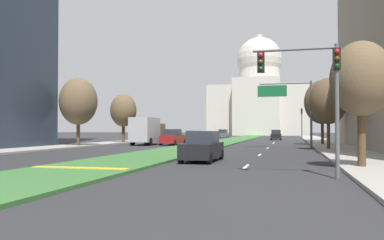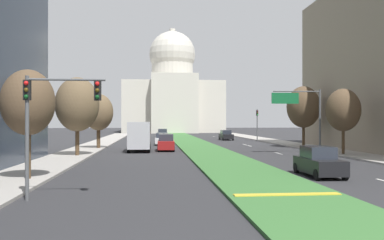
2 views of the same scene
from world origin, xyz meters
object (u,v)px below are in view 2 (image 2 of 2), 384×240
(street_tree_left_far, at_px, (98,112))
(box_truck_delivery, at_px, (139,136))
(sedan_distant, at_px, (162,139))
(traffic_light_far_right, at_px, (257,121))
(traffic_light_near_left, at_px, (48,110))
(street_tree_left_near, at_px, (28,103))
(sedan_very_far, at_px, (162,134))
(street_tree_left_mid, at_px, (77,105))
(sedan_midblock, at_px, (166,143))
(capitol_building, at_px, (172,95))
(sedan_lead_stopped, at_px, (319,162))
(sedan_far_horizon, at_px, (226,135))
(street_tree_right_mid, at_px, (343,110))
(street_tree_right_far, at_px, (303,107))
(overhead_guide_sign, at_px, (302,108))

(street_tree_left_far, bearing_deg, box_truck_delivery, -39.84)
(sedan_distant, bearing_deg, traffic_light_far_right, 27.28)
(traffic_light_near_left, bearing_deg, sedan_distant, 81.82)
(street_tree_left_near, bearing_deg, sedan_very_far, 81.29)
(street_tree_left_mid, height_order, sedan_midblock, street_tree_left_mid)
(sedan_distant, distance_m, box_truck_delivery, 12.14)
(sedan_midblock, height_order, sedan_very_far, sedan_midblock)
(capitol_building, relative_size, sedan_lead_stopped, 7.19)
(sedan_distant, bearing_deg, street_tree_left_mid, -114.63)
(street_tree_left_mid, bearing_deg, sedan_far_horizon, 58.04)
(street_tree_right_mid, bearing_deg, box_truck_delivery, 160.52)
(traffic_light_near_left, height_order, sedan_far_horizon, traffic_light_near_left)
(capitol_building, distance_m, sedan_far_horizon, 54.07)
(sedan_midblock, relative_size, sedan_far_horizon, 1.03)
(street_tree_left_near, bearing_deg, sedan_far_horizon, 67.44)
(sedan_lead_stopped, relative_size, sedan_far_horizon, 0.94)
(street_tree_left_mid, relative_size, street_tree_right_mid, 1.14)
(capitol_building, relative_size, box_truck_delivery, 4.86)
(street_tree_right_mid, relative_size, sedan_midblock, 1.36)
(street_tree_left_far, xyz_separation_m, sedan_far_horizon, (18.97, 21.04, -3.50))
(traffic_light_near_left, bearing_deg, street_tree_left_mid, 97.10)
(traffic_light_far_right, bearing_deg, box_truck_delivery, -132.62)
(street_tree_left_far, bearing_deg, street_tree_left_near, -90.98)
(capitol_building, xyz_separation_m, sedan_very_far, (-3.97, -43.15, -10.21))
(street_tree_left_near, bearing_deg, sedan_lead_stopped, 1.71)
(sedan_distant, distance_m, sedan_very_far, 22.87)
(street_tree_right_far, distance_m, sedan_far_horizon, 22.03)
(capitol_building, relative_size, street_tree_left_far, 4.79)
(street_tree_left_near, height_order, box_truck_delivery, street_tree_left_near)
(street_tree_right_far, distance_m, box_truck_delivery, 20.81)
(traffic_light_near_left, bearing_deg, sedan_far_horizon, 72.11)
(sedan_distant, height_order, sedan_far_horizon, sedan_far_horizon)
(street_tree_left_near, xyz_separation_m, sedan_far_horizon, (19.41, 46.72, -3.50))
(capitol_building, xyz_separation_m, traffic_light_near_left, (-10.10, -105.07, -7.24))
(street_tree_right_mid, bearing_deg, overhead_guide_sign, 144.51)
(sedan_lead_stopped, bearing_deg, traffic_light_far_right, 80.58)
(street_tree_left_mid, distance_m, sedan_distant, 20.19)
(box_truck_delivery, bearing_deg, street_tree_right_mid, -19.48)
(traffic_light_far_right, xyz_separation_m, street_tree_right_far, (1.89, -15.37, 1.71))
(street_tree_right_mid, xyz_separation_m, sedan_midblock, (-16.80, 7.76, -3.50))
(sedan_midblock, height_order, box_truck_delivery, box_truck_delivery)
(sedan_lead_stopped, relative_size, sedan_midblock, 0.92)
(capitol_building, height_order, sedan_midblock, capitol_building)
(traffic_light_near_left, distance_m, street_tree_left_near, 6.23)
(traffic_light_far_right, xyz_separation_m, street_tree_left_far, (-23.09, -15.65, 1.00))
(overhead_guide_sign, xyz_separation_m, street_tree_left_far, (-21.44, 8.80, -0.32))
(street_tree_right_far, distance_m, sedan_very_far, 34.88)
(sedan_midblock, bearing_deg, street_tree_left_near, -110.30)
(street_tree_right_far, relative_size, sedan_far_horizon, 1.66)
(sedan_far_horizon, bearing_deg, sedan_midblock, -114.57)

